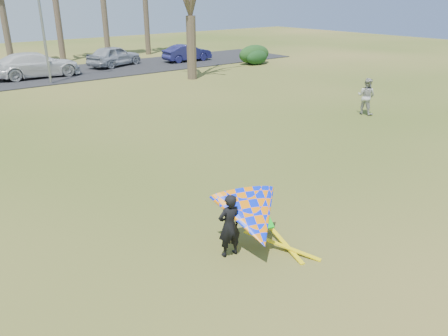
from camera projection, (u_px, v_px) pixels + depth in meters
ground at (277, 236)px, 10.24m from camera, size 100.00×100.00×0.00m
parking_strip at (5, 80)px, 28.40m from camera, size 46.00×7.00×0.06m
streetlight at (43, 9)px, 25.81m from camera, size 2.28×0.18×8.00m
hedge_near at (254, 54)px, 35.03m from camera, size 2.97×1.35×1.49m
hedge_far at (257, 58)px, 34.62m from camera, size 2.02×0.95×1.12m
car_3 at (36, 65)px, 29.08m from camera, size 5.70×2.53×1.63m
car_4 at (114, 56)px, 33.55m from camera, size 4.89×3.33×1.55m
car_5 at (187, 53)px, 36.05m from camera, size 4.11×1.58×1.34m
pedestrian_a at (366, 96)px, 20.27m from camera, size 0.80×0.94×1.70m
kite_flyer at (252, 219)px, 9.28m from camera, size 2.13×2.39×2.02m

